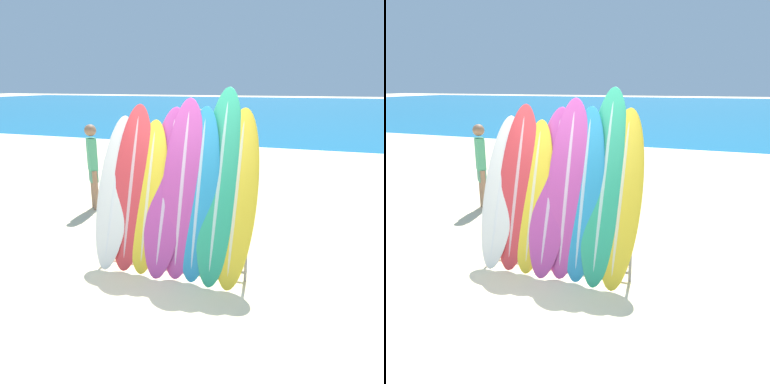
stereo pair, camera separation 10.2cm
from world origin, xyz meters
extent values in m
plane|color=beige|center=(0.00, 0.00, 0.00)|extent=(160.00, 160.00, 0.00)
cube|color=#146693|center=(0.00, 40.78, 0.00)|extent=(120.00, 60.00, 0.00)
cube|color=white|center=(0.00, 11.08, 0.01)|extent=(120.00, 0.60, 0.01)
cylinder|color=slate|center=(-0.85, 0.60, 0.44)|extent=(0.04, 0.04, 0.88)
cylinder|color=slate|center=(1.18, 0.60, 0.44)|extent=(0.04, 0.04, 0.88)
cylinder|color=slate|center=(0.16, 0.60, 0.86)|extent=(2.07, 0.04, 0.04)
cylinder|color=slate|center=(0.16, 0.60, 0.12)|extent=(2.07, 0.04, 0.04)
ellipsoid|color=silver|center=(-0.72, 0.64, 1.03)|extent=(0.53, 0.86, 2.07)
ellipsoid|color=silver|center=(-0.72, 0.64, 1.03)|extent=(0.10, 0.83, 1.99)
ellipsoid|color=red|center=(-0.46, 0.65, 1.12)|extent=(0.57, 0.78, 2.23)
ellipsoid|color=#D59E9F|center=(-0.46, 0.65, 1.12)|extent=(0.10, 0.75, 2.15)
ellipsoid|color=yellow|center=(-0.20, 0.62, 1.02)|extent=(0.52, 0.72, 2.03)
ellipsoid|color=beige|center=(-0.20, 0.62, 1.02)|extent=(0.09, 0.70, 1.95)
ellipsoid|color=#B23D8E|center=(0.05, 0.66, 1.10)|extent=(0.58, 0.91, 2.20)
ellipsoid|color=#CAA1BE|center=(0.05, 0.66, 1.10)|extent=(0.10, 0.89, 2.12)
ellipsoid|color=#B23D8E|center=(0.29, 0.65, 1.16)|extent=(0.58, 0.75, 2.33)
ellipsoid|color=#CAA1BE|center=(0.29, 0.65, 1.16)|extent=(0.10, 0.73, 2.24)
ellipsoid|color=teal|center=(0.52, 0.64, 1.11)|extent=(0.52, 0.74, 2.23)
ellipsoid|color=#98BACC|center=(0.52, 0.64, 1.11)|extent=(0.09, 0.72, 2.14)
ellipsoid|color=#289E70|center=(0.77, 0.70, 1.23)|extent=(0.55, 0.97, 2.47)
ellipsoid|color=#9AC3B3|center=(0.77, 0.70, 1.23)|extent=(0.10, 0.94, 2.37)
ellipsoid|color=yellow|center=(1.01, 0.66, 1.10)|extent=(0.54, 0.85, 2.21)
ellipsoid|color=beige|center=(1.01, 0.66, 1.10)|extent=(0.10, 0.82, 2.12)
cylinder|color=#A87A5B|center=(-2.03, 8.43, 0.40)|extent=(0.11, 0.11, 0.80)
cylinder|color=#A87A5B|center=(-1.87, 8.36, 0.40)|extent=(0.11, 0.11, 0.80)
cube|color=#CC4C3D|center=(-1.95, 8.39, 0.68)|extent=(0.26, 0.21, 0.24)
cube|color=white|center=(-1.95, 8.39, 1.11)|extent=(0.28, 0.24, 0.62)
sphere|color=#A87A5B|center=(-1.95, 8.39, 1.57)|extent=(0.23, 0.23, 0.23)
cylinder|color=tan|center=(-0.46, 3.30, 0.38)|extent=(0.11, 0.11, 0.76)
cylinder|color=tan|center=(-0.35, 3.17, 0.38)|extent=(0.11, 0.11, 0.76)
cube|color=#282D38|center=(-0.40, 3.24, 0.64)|extent=(0.24, 0.25, 0.23)
cube|color=#2D333D|center=(-0.40, 3.24, 1.05)|extent=(0.26, 0.27, 0.59)
sphere|color=tan|center=(-0.40, 3.24, 1.49)|extent=(0.21, 0.21, 0.21)
cylinder|color=#846047|center=(-2.28, 2.47, 0.41)|extent=(0.11, 0.11, 0.82)
cylinder|color=#846047|center=(-2.40, 2.59, 0.41)|extent=(0.11, 0.11, 0.82)
cube|color=#478466|center=(-2.34, 2.53, 0.70)|extent=(0.27, 0.26, 0.25)
cube|color=#42996B|center=(-2.34, 2.53, 1.14)|extent=(0.29, 0.29, 0.64)
sphere|color=#846047|center=(-2.34, 2.53, 1.61)|extent=(0.23, 0.23, 0.23)
camera|label=1|loc=(1.96, -3.78, 2.49)|focal=35.00mm
camera|label=2|loc=(2.06, -3.75, 2.49)|focal=35.00mm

